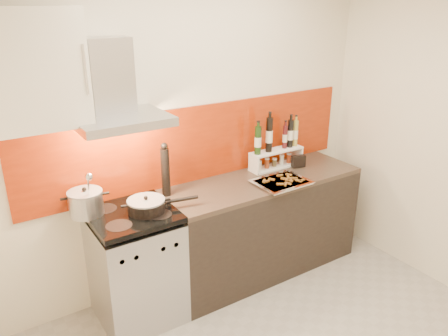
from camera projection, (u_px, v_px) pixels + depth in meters
back_wall at (194, 135)px, 3.60m from camera, size 3.40×0.02×2.60m
backsplash at (201, 143)px, 3.64m from camera, size 3.00×0.02×0.64m
range_stove at (136, 267)px, 3.32m from camera, size 0.60×0.60×0.91m
counter at (262, 224)px, 3.93m from camera, size 1.80×0.60×0.90m
range_hood at (114, 94)px, 2.96m from camera, size 0.62×0.50×0.61m
upper_cabinet at (23, 70)px, 2.59m from camera, size 0.70×0.35×0.72m
stock_pot at (86, 203)px, 3.08m from camera, size 0.24×0.24×0.21m
saute_pan at (147, 205)px, 3.14m from camera, size 0.52×0.27×0.13m
utensil_jar at (90, 206)px, 3.01m from camera, size 0.08×0.12×0.37m
pepper_mill at (165, 170)px, 3.37m from camera, size 0.07×0.07×0.43m
step_shelf at (276, 148)px, 3.94m from camera, size 0.53×0.14×0.48m
caddy_box at (298, 161)px, 3.99m from camera, size 0.13×0.08×0.11m
baking_tray at (281, 182)px, 3.65m from camera, size 0.45×0.35×0.03m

